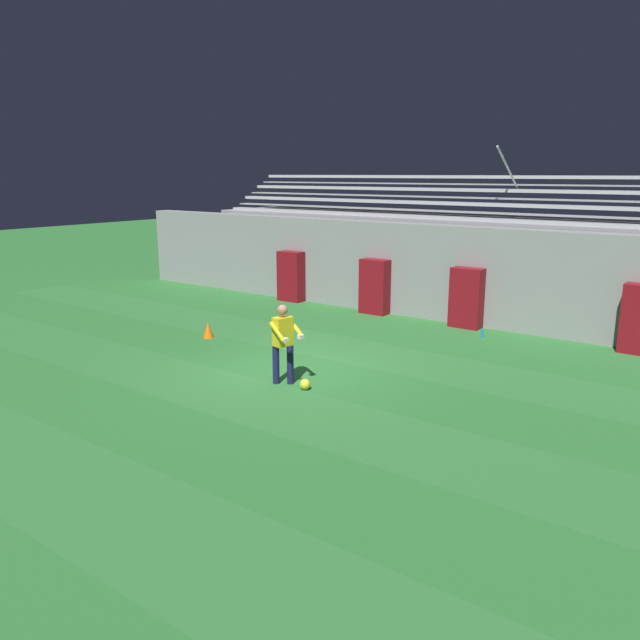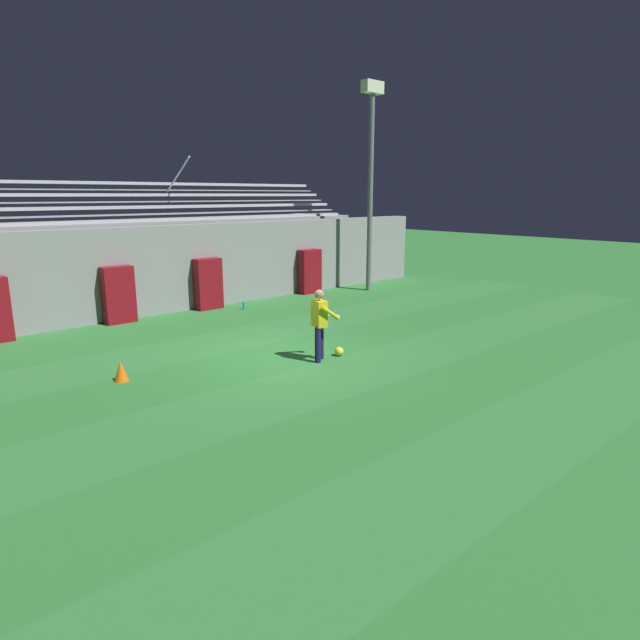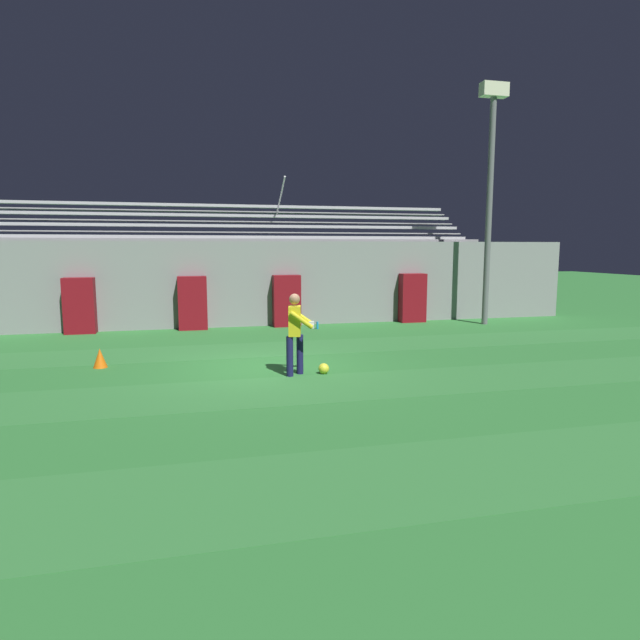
% 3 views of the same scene
% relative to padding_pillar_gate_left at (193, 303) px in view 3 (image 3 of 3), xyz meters
% --- Properties ---
extents(ground_plane, '(80.00, 80.00, 0.00)m').
position_rel_padding_pillar_gate_left_xyz_m(ground_plane, '(1.51, -5.95, -0.85)').
color(ground_plane, '#2D7533').
extents(turf_stripe_near, '(28.00, 2.02, 0.01)m').
position_rel_padding_pillar_gate_left_xyz_m(turf_stripe_near, '(1.51, -11.95, -0.85)').
color(turf_stripe_near, '#337A38').
rests_on(turf_stripe_near, ground).
extents(turf_stripe_mid, '(28.00, 2.02, 0.01)m').
position_rel_padding_pillar_gate_left_xyz_m(turf_stripe_mid, '(1.51, -7.92, -0.85)').
color(turf_stripe_mid, '#337A38').
rests_on(turf_stripe_mid, ground).
extents(turf_stripe_far, '(28.00, 2.02, 0.01)m').
position_rel_padding_pillar_gate_left_xyz_m(turf_stripe_far, '(1.51, -3.88, -0.85)').
color(turf_stripe_far, '#337A38').
rests_on(turf_stripe_far, ground).
extents(back_wall, '(24.00, 0.60, 2.80)m').
position_rel_padding_pillar_gate_left_xyz_m(back_wall, '(1.51, 0.55, 0.55)').
color(back_wall, gray).
rests_on(back_wall, ground).
extents(padding_pillar_gate_left, '(0.89, 0.44, 1.70)m').
position_rel_padding_pillar_gate_left_xyz_m(padding_pillar_gate_left, '(0.00, 0.00, 0.00)').
color(padding_pillar_gate_left, maroon).
rests_on(padding_pillar_gate_left, ground).
extents(padding_pillar_gate_right, '(0.89, 0.44, 1.70)m').
position_rel_padding_pillar_gate_left_xyz_m(padding_pillar_gate_right, '(3.02, 0.00, 0.00)').
color(padding_pillar_gate_right, maroon).
rests_on(padding_pillar_gate_right, ground).
extents(padding_pillar_far_left, '(0.89, 0.44, 1.70)m').
position_rel_padding_pillar_gate_left_xyz_m(padding_pillar_far_left, '(-3.33, 0.00, 0.00)').
color(padding_pillar_far_left, maroon).
rests_on(padding_pillar_far_left, ground).
extents(padding_pillar_far_right, '(0.89, 0.44, 1.70)m').
position_rel_padding_pillar_gate_left_xyz_m(padding_pillar_far_right, '(7.49, 0.00, 0.00)').
color(padding_pillar_far_right, maroon).
rests_on(padding_pillar_far_right, ground).
extents(bleacher_stand, '(18.00, 3.35, 5.03)m').
position_rel_padding_pillar_gate_left_xyz_m(bleacher_stand, '(1.51, 2.54, 0.65)').
color(bleacher_stand, gray).
rests_on(bleacher_stand, ground).
extents(floodlight_pole, '(0.90, 0.36, 7.87)m').
position_rel_padding_pillar_gate_left_xyz_m(floodlight_pole, '(9.69, -1.07, 4.14)').
color(floodlight_pole, slate).
rests_on(floodlight_pole, ground).
extents(goalkeeper, '(0.65, 0.66, 1.67)m').
position_rel_padding_pillar_gate_left_xyz_m(goalkeeper, '(1.99, -6.81, 0.11)').
color(goalkeeper, '#19194C').
rests_on(goalkeeper, ground).
extents(soccer_ball, '(0.22, 0.22, 0.22)m').
position_rel_padding_pillar_gate_left_xyz_m(soccer_ball, '(2.57, -6.84, -0.74)').
color(soccer_ball, yellow).
rests_on(soccer_ball, ground).
extents(traffic_cone, '(0.30, 0.30, 0.42)m').
position_rel_padding_pillar_gate_left_xyz_m(traffic_cone, '(-2.01, -5.13, -0.64)').
color(traffic_cone, orange).
rests_on(traffic_cone, ground).
extents(water_bottle, '(0.07, 0.07, 0.24)m').
position_rel_padding_pillar_gate_left_xyz_m(water_bottle, '(3.87, -0.82, -0.73)').
color(water_bottle, '#1E8CD8').
rests_on(water_bottle, ground).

